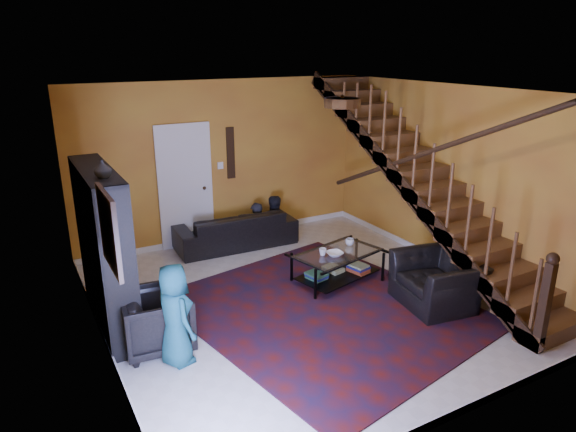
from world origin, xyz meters
name	(u,v)px	position (x,y,z in m)	size (l,w,h in m)	color
floor	(302,299)	(0.00, 0.00, 0.00)	(5.50, 5.50, 0.00)	beige
room	(179,280)	(-1.33, 1.33, 0.05)	(5.50, 5.50, 5.50)	gold
staircase	(426,182)	(2.12, 0.00, 1.40)	(0.95, 5.02, 3.18)	brown
bookshelf	(106,253)	(-2.40, 0.60, 0.96)	(0.35, 1.80, 2.00)	black
door	(185,188)	(-0.70, 2.73, 1.02)	(0.82, 0.05, 2.05)	silver
framed_picture	(109,231)	(-2.57, -0.90, 1.75)	(0.04, 0.74, 0.74)	maroon
wall_hanging	(231,153)	(0.15, 2.73, 1.55)	(0.14, 0.03, 0.90)	black
ceiling_fixture	(342,103)	(0.00, -0.80, 2.74)	(0.40, 0.40, 0.10)	#3F2814
rug	(324,310)	(0.10, -0.41, 0.01)	(3.22, 3.68, 0.02)	#430E0C
sofa	(235,229)	(0.01, 2.30, 0.30)	(2.07, 0.81, 0.61)	black
armchair_left	(158,320)	(-2.05, -0.21, 0.35)	(0.75, 0.77, 0.70)	black
armchair_right	(437,281)	(1.50, -0.99, 0.34)	(1.04, 0.91, 0.68)	black
person_adult_a	(256,234)	(0.43, 2.35, 0.13)	(0.42, 0.28, 1.15)	black
person_adult_b	(273,228)	(0.77, 2.35, 0.17)	(0.60, 0.47, 1.23)	black
person_child	(175,315)	(-1.95, -0.59, 0.58)	(0.57, 0.37, 1.16)	#184E5D
coffee_table	(337,265)	(0.73, 0.23, 0.27)	(1.36, 0.98, 0.47)	black
cup_a	(350,242)	(1.04, 0.37, 0.52)	(0.13, 0.13, 0.10)	#999999
cup_b	(323,252)	(0.48, 0.25, 0.52)	(0.11, 0.11, 0.10)	#999999
bowl	(335,254)	(0.62, 0.15, 0.50)	(0.23, 0.23, 0.06)	#999999
vase	(103,169)	(-2.41, 0.10, 2.10)	(0.18, 0.18, 0.19)	#999999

